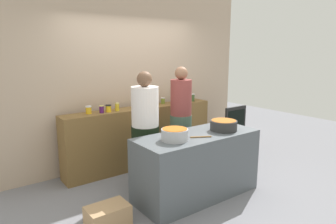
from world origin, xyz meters
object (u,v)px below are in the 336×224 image
(cooking_pot_center, at_px, (224,125))
(chalkboard_sign, at_px, (235,130))
(preserve_jar_9, at_px, (192,97))
(preserve_jar_1, at_px, (102,109))
(preserve_jar_2, at_px, (108,108))
(preserve_jar_4, at_px, (136,105))
(cook_with_tongs, at_px, (145,136))
(preserve_jar_3, at_px, (117,107))
(preserve_jar_7, at_px, (163,101))
(cook_in_cap, at_px, (181,124))
(bread_crate, at_px, (108,216))
(wooden_spoon, at_px, (201,137))
(preserve_jar_6, at_px, (154,103))
(cooking_pot_left, at_px, (175,135))
(preserve_jar_0, at_px, (89,110))
(preserve_jar_5, at_px, (143,104))
(preserve_jar_8, at_px, (173,100))

(cooking_pot_center, distance_m, chalkboard_sign, 1.70)
(preserve_jar_9, bearing_deg, preserve_jar_1, 179.70)
(preserve_jar_2, height_order, chalkboard_sign, preserve_jar_2)
(preserve_jar_4, relative_size, cook_with_tongs, 0.06)
(preserve_jar_3, height_order, preserve_jar_4, preserve_jar_3)
(preserve_jar_7, xyz_separation_m, cook_in_cap, (-0.09, -0.62, -0.29))
(bread_crate, bearing_deg, preserve_jar_4, 48.78)
(preserve_jar_7, bearing_deg, preserve_jar_9, -10.39)
(preserve_jar_4, height_order, cooking_pot_center, preserve_jar_4)
(preserve_jar_4, bearing_deg, bread_crate, -131.22)
(wooden_spoon, bearing_deg, preserve_jar_9, 52.48)
(preserve_jar_4, distance_m, cook_with_tongs, 0.85)
(cooking_pot_center, bearing_deg, preserve_jar_2, 125.81)
(bread_crate, bearing_deg, preserve_jar_6, 40.85)
(preserve_jar_9, distance_m, cooking_pot_left, 2.04)
(wooden_spoon, bearing_deg, preserve_jar_4, 91.61)
(preserve_jar_0, height_order, preserve_jar_4, preserve_jar_0)
(preserve_jar_1, relative_size, cook_with_tongs, 0.07)
(preserve_jar_1, height_order, preserve_jar_2, preserve_jar_1)
(cooking_pot_center, height_order, cook_with_tongs, cook_with_tongs)
(preserve_jar_0, distance_m, preserve_jar_1, 0.19)
(preserve_jar_4, distance_m, preserve_jar_6, 0.34)
(preserve_jar_0, distance_m, cook_with_tongs, 0.98)
(preserve_jar_0, height_order, preserve_jar_6, preserve_jar_6)
(preserve_jar_1, distance_m, chalkboard_sign, 2.60)
(preserve_jar_6, height_order, cook_in_cap, cook_in_cap)
(preserve_jar_2, relative_size, wooden_spoon, 0.41)
(bread_crate, bearing_deg, cook_in_cap, 25.64)
(cooking_pot_left, height_order, cook_with_tongs, cook_with_tongs)
(preserve_jar_6, relative_size, bread_crate, 0.27)
(preserve_jar_5, bearing_deg, cooking_pot_left, -107.00)
(preserve_jar_0, relative_size, preserve_jar_8, 0.98)
(preserve_jar_8, height_order, cook_in_cap, cook_in_cap)
(preserve_jar_5, height_order, preserve_jar_9, preserve_jar_9)
(preserve_jar_4, distance_m, preserve_jar_5, 0.16)
(cook_with_tongs, bearing_deg, preserve_jar_6, 48.06)
(preserve_jar_3, xyz_separation_m, preserve_jar_5, (0.50, 0.06, -0.01))
(preserve_jar_2, distance_m, preserve_jar_4, 0.50)
(preserve_jar_0, xyz_separation_m, bread_crate, (-0.39, -1.40, -0.94))
(preserve_jar_8, bearing_deg, preserve_jar_0, 177.48)
(preserve_jar_9, height_order, cook_in_cap, cook_in_cap)
(cook_in_cap, bearing_deg, bread_crate, -154.36)
(preserve_jar_2, relative_size, bread_crate, 0.24)
(preserve_jar_5, distance_m, cooking_pot_center, 1.55)
(preserve_jar_0, relative_size, chalkboard_sign, 0.13)
(preserve_jar_1, height_order, chalkboard_sign, preserve_jar_1)
(cooking_pot_center, xyz_separation_m, chalkboard_sign, (1.33, 0.94, -0.47))
(preserve_jar_4, relative_size, preserve_jar_9, 0.71)
(preserve_jar_5, bearing_deg, preserve_jar_9, -4.06)
(preserve_jar_1, distance_m, preserve_jar_7, 1.22)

